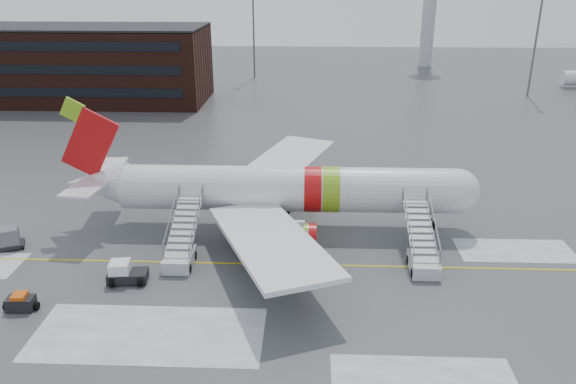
{
  "coord_description": "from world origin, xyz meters",
  "views": [
    {
      "loc": [
        3.65,
        -38.22,
        20.59
      ],
      "look_at": [
        1.94,
        3.77,
        4.0
      ],
      "focal_mm": 35.0,
      "sensor_mm": 36.0,
      "label": 1
    }
  ],
  "objects_px": {
    "airstair_aft": "(181,249)",
    "pushback_tug": "(125,273)",
    "airliner": "(278,190)",
    "airstair_fwd": "(422,253)",
    "uld_container": "(9,239)",
    "baggage_tractor": "(21,303)"
  },
  "relations": [
    {
      "from": "airstair_fwd",
      "to": "uld_container",
      "type": "height_order",
      "value": "airstair_fwd"
    },
    {
      "from": "pushback_tug",
      "to": "baggage_tractor",
      "type": "xyz_separation_m",
      "value": [
        -5.69,
        -3.77,
        -0.2
      ]
    },
    {
      "from": "baggage_tractor",
      "to": "airliner",
      "type": "bearing_deg",
      "value": 40.12
    },
    {
      "from": "airliner",
      "to": "airstair_aft",
      "type": "xyz_separation_m",
      "value": [
        -6.94,
        -6.54,
        -2.35
      ]
    },
    {
      "from": "pushback_tug",
      "to": "baggage_tractor",
      "type": "relative_size",
      "value": 1.27
    },
    {
      "from": "pushback_tug",
      "to": "airstair_aft",
      "type": "bearing_deg",
      "value": 43.26
    },
    {
      "from": "pushback_tug",
      "to": "uld_container",
      "type": "distance_m",
      "value": 11.84
    },
    {
      "from": "airliner",
      "to": "baggage_tractor",
      "type": "xyz_separation_m",
      "value": [
        -15.99,
        -13.47,
        -2.92
      ]
    },
    {
      "from": "airstair_aft",
      "to": "baggage_tractor",
      "type": "height_order",
      "value": "airstair_aft"
    },
    {
      "from": "airstair_fwd",
      "to": "baggage_tractor",
      "type": "relative_size",
      "value": 3.4
    },
    {
      "from": "airstair_aft",
      "to": "baggage_tractor",
      "type": "bearing_deg",
      "value": -142.54
    },
    {
      "from": "airliner",
      "to": "airstair_fwd",
      "type": "bearing_deg",
      "value": -30.44
    },
    {
      "from": "airstair_aft",
      "to": "pushback_tug",
      "type": "bearing_deg",
      "value": -136.74
    },
    {
      "from": "airstair_aft",
      "to": "pushback_tug",
      "type": "xyz_separation_m",
      "value": [
        -3.36,
        -3.16,
        -0.37
      ]
    },
    {
      "from": "airstair_aft",
      "to": "airstair_fwd",
      "type": "bearing_deg",
      "value": 0.0
    },
    {
      "from": "pushback_tug",
      "to": "baggage_tractor",
      "type": "bearing_deg",
      "value": -146.46
    },
    {
      "from": "baggage_tractor",
      "to": "uld_container",
      "type": "bearing_deg",
      "value": 120.9
    },
    {
      "from": "airliner",
      "to": "airstair_fwd",
      "type": "distance_m",
      "value": 13.11
    },
    {
      "from": "airstair_aft",
      "to": "uld_container",
      "type": "height_order",
      "value": "airstair_aft"
    },
    {
      "from": "airliner",
      "to": "uld_container",
      "type": "relative_size",
      "value": 14.03
    },
    {
      "from": "airstair_aft",
      "to": "pushback_tug",
      "type": "distance_m",
      "value": 4.63
    },
    {
      "from": "airstair_fwd",
      "to": "pushback_tug",
      "type": "bearing_deg",
      "value": -171.6
    }
  ]
}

